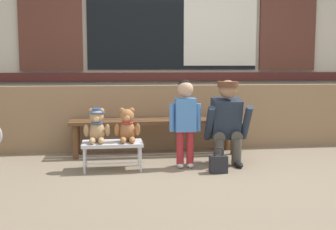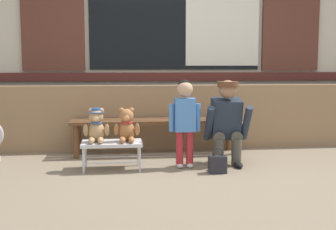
# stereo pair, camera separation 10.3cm
# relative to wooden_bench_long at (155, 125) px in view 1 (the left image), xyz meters

# --- Properties ---
(ground_plane) EXTENTS (60.00, 60.00, 0.00)m
(ground_plane) POSITION_rel_wooden_bench_long_xyz_m (0.35, -1.06, -0.37)
(ground_plane) COLOR #84725B
(brick_low_wall) EXTENTS (7.99, 0.25, 0.85)m
(brick_low_wall) POSITION_rel_wooden_bench_long_xyz_m (0.35, 0.37, 0.05)
(brick_low_wall) COLOR #997551
(brick_low_wall) RESTS_ON ground
(shop_facade) EXTENTS (8.15, 0.26, 3.27)m
(shop_facade) POSITION_rel_wooden_bench_long_xyz_m (0.35, 0.88, 1.28)
(shop_facade) COLOR beige
(shop_facade) RESTS_ON ground
(wooden_bench_long) EXTENTS (2.10, 0.40, 0.44)m
(wooden_bench_long) POSITION_rel_wooden_bench_long_xyz_m (0.00, 0.00, 0.00)
(wooden_bench_long) COLOR brown
(wooden_bench_long) RESTS_ON ground
(small_display_bench) EXTENTS (0.64, 0.36, 0.30)m
(small_display_bench) POSITION_rel_wooden_bench_long_xyz_m (-0.54, -0.74, -0.11)
(small_display_bench) COLOR silver
(small_display_bench) RESTS_ON ground
(teddy_bear_with_hat) EXTENTS (0.28, 0.27, 0.36)m
(teddy_bear_with_hat) POSITION_rel_wooden_bench_long_xyz_m (-0.70, -0.73, 0.10)
(teddy_bear_with_hat) COLOR tan
(teddy_bear_with_hat) RESTS_ON small_display_bench
(teddy_bear_plain) EXTENTS (0.28, 0.26, 0.36)m
(teddy_bear_plain) POSITION_rel_wooden_bench_long_xyz_m (-0.38, -0.74, 0.09)
(teddy_bear_plain) COLOR #A86B3D
(teddy_bear_plain) RESTS_ON small_display_bench
(child_standing) EXTENTS (0.35, 0.18, 0.96)m
(child_standing) POSITION_rel_wooden_bench_long_xyz_m (0.25, -0.74, 0.22)
(child_standing) COLOR #B7282D
(child_standing) RESTS_ON ground
(adult_crouching) EXTENTS (0.50, 0.49, 0.95)m
(adult_crouching) POSITION_rel_wooden_bench_long_xyz_m (0.74, -0.66, 0.11)
(adult_crouching) COLOR #4C473D
(adult_crouching) RESTS_ON ground
(handbag_on_ground) EXTENTS (0.18, 0.11, 0.27)m
(handbag_on_ground) POSITION_rel_wooden_bench_long_xyz_m (0.55, -1.03, -0.28)
(handbag_on_ground) COLOR #232328
(handbag_on_ground) RESTS_ON ground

